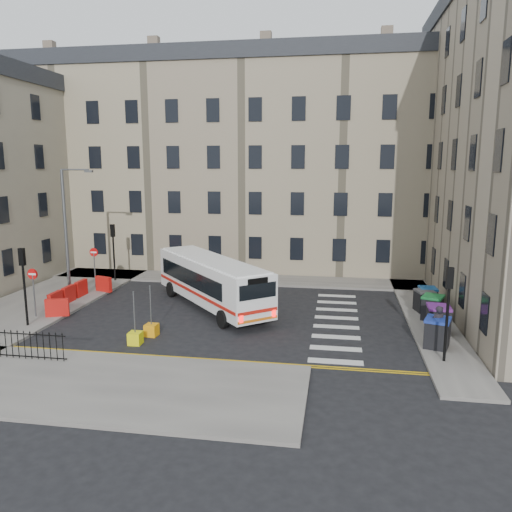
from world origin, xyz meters
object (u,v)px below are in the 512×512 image
(pedestrian, at_px, (438,326))
(bollard_chevron, at_px, (135,338))
(wheelie_bin_a, at_px, (437,332))
(wheelie_bin_e, at_px, (428,298))
(streetlamp, at_px, (66,231))
(wheelie_bin_d, at_px, (424,301))
(bollard_yellow, at_px, (152,330))
(wheelie_bin_c, at_px, (433,307))
(bus, at_px, (212,280))
(wheelie_bin_b, at_px, (438,319))

(pedestrian, xyz_separation_m, bollard_chevron, (-14.07, -1.76, -0.80))
(wheelie_bin_a, relative_size, wheelie_bin_e, 1.22)
(streetlamp, xyz_separation_m, wheelie_bin_d, (21.95, 0.05, -3.57))
(bollard_yellow, bearing_deg, wheelie_bin_c, 18.13)
(bus, relative_size, bollard_chevron, 16.20)
(streetlamp, relative_size, wheelie_bin_b, 5.86)
(wheelie_bin_a, xyz_separation_m, pedestrian, (0.03, 0.19, 0.26))
(streetlamp, distance_m, pedestrian, 22.57)
(wheelie_bin_e, bearing_deg, pedestrian, -98.61)
(bus, bearing_deg, wheelie_bin_d, -36.72)
(wheelie_bin_a, xyz_separation_m, bollard_chevron, (-14.04, -1.58, -0.54))
(bus, xyz_separation_m, wheelie_bin_c, (12.54, -0.75, -0.87))
(streetlamp, xyz_separation_m, bollard_chevron, (7.55, -7.37, -4.04))
(streetlamp, bearing_deg, bollard_chevron, -44.31)
(pedestrian, height_order, bollard_yellow, pedestrian)
(wheelie_bin_c, distance_m, wheelie_bin_e, 2.20)
(bus, bearing_deg, pedestrian, -62.40)
(pedestrian, distance_m, bollard_chevron, 14.21)
(wheelie_bin_c, xyz_separation_m, pedestrian, (-0.52, -4.17, 0.29))
(wheelie_bin_e, distance_m, bollard_chevron, 16.79)
(streetlamp, bearing_deg, bollard_yellow, -37.82)
(bollard_chevron, bearing_deg, wheelie_bin_b, 14.09)
(wheelie_bin_d, bearing_deg, bollard_yellow, -169.99)
(wheelie_bin_c, xyz_separation_m, wheelie_bin_d, (-0.19, 1.49, -0.04))
(bus, xyz_separation_m, wheelie_bin_b, (12.42, -3.05, -0.83))
(streetlamp, distance_m, wheelie_bin_b, 22.60)
(wheelie_bin_b, distance_m, wheelie_bin_c, 2.30)
(wheelie_bin_c, bearing_deg, bus, -160.85)
(wheelie_bin_a, relative_size, pedestrian, 0.79)
(bus, distance_m, wheelie_bin_b, 12.82)
(streetlamp, height_order, wheelie_bin_a, streetlamp)
(bollard_yellow, bearing_deg, bus, 72.39)
(streetlamp, xyz_separation_m, wheelie_bin_e, (22.24, 0.75, -3.56))
(wheelie_bin_d, bearing_deg, streetlamp, 166.49)
(wheelie_bin_a, distance_m, wheelie_bin_e, 6.58)
(wheelie_bin_a, bearing_deg, wheelie_bin_e, 102.45)
(bus, bearing_deg, bollard_chevron, -147.19)
(wheelie_bin_d, xyz_separation_m, bollard_chevron, (-14.40, -7.42, -0.47))
(bollard_yellow, bearing_deg, pedestrian, 2.10)
(streetlamp, height_order, bus, streetlamp)
(streetlamp, relative_size, wheelie_bin_a, 5.40)
(wheelie_bin_e, relative_size, bollard_yellow, 2.06)
(wheelie_bin_c, height_order, wheelie_bin_d, wheelie_bin_c)
(bus, relative_size, wheelie_bin_b, 7.00)
(wheelie_bin_a, xyz_separation_m, wheelie_bin_e, (0.65, 6.55, -0.07))
(streetlamp, relative_size, bus, 0.84)
(bus, relative_size, pedestrian, 5.10)
(streetlamp, bearing_deg, wheelie_bin_d, 0.13)
(wheelie_bin_b, distance_m, bollard_chevron, 14.92)
(wheelie_bin_e, bearing_deg, bollard_yellow, -157.53)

